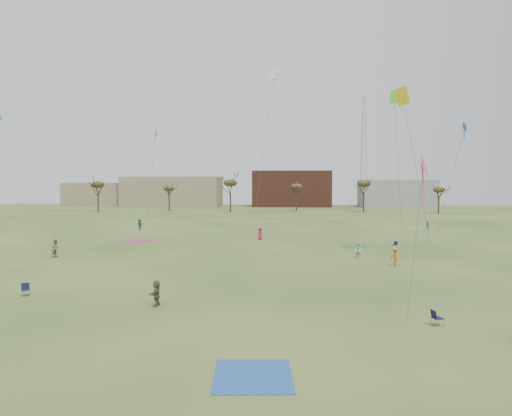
# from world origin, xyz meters

# --- Properties ---
(ground) EXTENTS (260.00, 260.00, 0.00)m
(ground) POSITION_xyz_m (0.00, 0.00, 0.00)
(ground) COLOR #30531A
(ground) RESTS_ON ground
(spectator_fore_b) EXTENTS (0.87, 1.03, 1.89)m
(spectator_fore_b) POSITION_xyz_m (-21.32, 16.29, 0.94)
(spectator_fore_b) COLOR #858254
(spectator_fore_b) RESTS_ON ground
(spectator_fore_c) EXTENTS (0.52, 1.53, 1.63)m
(spectator_fore_c) POSITION_xyz_m (-5.47, -0.49, 0.82)
(spectator_fore_c) COLOR brown
(spectator_fore_c) RESTS_ON ground
(flyer_mid_b) EXTENTS (1.00, 1.34, 1.84)m
(flyer_mid_b) POSITION_xyz_m (12.83, 13.60, 0.92)
(flyer_mid_b) COLOR orange
(flyer_mid_b) RESTS_ON ground
(spectator_mid_e) EXTENTS (1.00, 0.96, 1.62)m
(spectator_mid_e) POSITION_xyz_m (10.21, 17.79, 0.81)
(spectator_mid_e) COLOR silver
(spectator_mid_e) RESTS_ON ground
(flyer_far_a) EXTENTS (1.57, 1.52, 1.79)m
(flyer_far_a) POSITION_xyz_m (-21.68, 43.35, 0.89)
(flyer_far_a) COLOR #236A45
(flyer_far_a) RESTS_ON ground
(flyer_far_b) EXTENTS (0.97, 0.87, 1.67)m
(flyer_far_b) POSITION_xyz_m (-0.74, 31.74, 0.84)
(flyer_far_b) COLOR #B91F4B
(flyer_far_b) RESTS_ON ground
(flyer_far_c) EXTENTS (0.73, 1.07, 1.52)m
(flyer_far_c) POSITION_xyz_m (26.32, 45.60, 0.76)
(flyer_far_c) COLOR #2354A1
(flyer_far_c) RESTS_ON ground
(blanket_blue) EXTENTS (3.35, 3.35, 0.03)m
(blanket_blue) POSITION_xyz_m (1.33, -9.88, 0.00)
(blanket_blue) COLOR #275DAA
(blanket_blue) RESTS_ON ground
(blanket_plum) EXTENTS (4.71, 4.71, 0.03)m
(blanket_plum) POSITION_xyz_m (-17.34, 29.52, 0.00)
(blanket_plum) COLOR #AB3478
(blanket_plum) RESTS_ON ground
(blanket_olive) EXTENTS (3.73, 3.73, 0.03)m
(blanket_olive) POSITION_xyz_m (11.31, 26.40, 0.00)
(blanket_olive) COLOR #2D7E35
(blanket_olive) RESTS_ON ground
(camp_chair_left) EXTENTS (0.72, 0.73, 0.87)m
(camp_chair_left) POSITION_xyz_m (-15.14, 1.22, 0.26)
(camp_chair_left) COLOR #121C33
(camp_chair_left) RESTS_ON ground
(camp_chair_center) EXTENTS (0.65, 0.61, 0.87)m
(camp_chair_center) POSITION_xyz_m (10.87, -3.16, 0.26)
(camp_chair_center) COLOR #131335
(camp_chair_center) RESTS_ON ground
(camp_chair_right) EXTENTS (0.74, 0.73, 0.87)m
(camp_chair_right) POSITION_xyz_m (15.68, 24.70, 0.26)
(camp_chair_right) COLOR #18153B
(camp_chair_right) RESTS_ON ground
(kites_aloft) EXTENTS (63.41, 63.76, 27.93)m
(kites_aloft) POSITION_xyz_m (4.68, 37.06, 21.39)
(kites_aloft) COLOR green
(kites_aloft) RESTS_ON ground
(tree_line) EXTENTS (117.44, 49.32, 8.91)m
(tree_line) POSITION_xyz_m (-2.85, 79.12, 7.09)
(tree_line) COLOR #3A2B1E
(tree_line) RESTS_ON ground
(building_tan) EXTENTS (32.00, 14.00, 10.00)m
(building_tan) POSITION_xyz_m (-35.00, 115.00, 5.00)
(building_tan) COLOR #937F60
(building_tan) RESTS_ON ground
(building_brick) EXTENTS (26.00, 16.00, 12.00)m
(building_brick) POSITION_xyz_m (5.00, 120.00, 6.00)
(building_brick) COLOR brown
(building_brick) RESTS_ON ground
(building_grey) EXTENTS (24.00, 12.00, 9.00)m
(building_grey) POSITION_xyz_m (40.00, 118.00, 4.50)
(building_grey) COLOR gray
(building_grey) RESTS_ON ground
(building_tan_west) EXTENTS (20.00, 12.00, 8.00)m
(building_tan_west) POSITION_xyz_m (-65.00, 122.00, 4.00)
(building_tan_west) COLOR #937F60
(building_tan_west) RESTS_ON ground
(radio_tower) EXTENTS (1.51, 1.72, 41.00)m
(radio_tower) POSITION_xyz_m (30.00, 125.00, 19.21)
(radio_tower) COLOR #9EA3A8
(radio_tower) RESTS_ON ground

